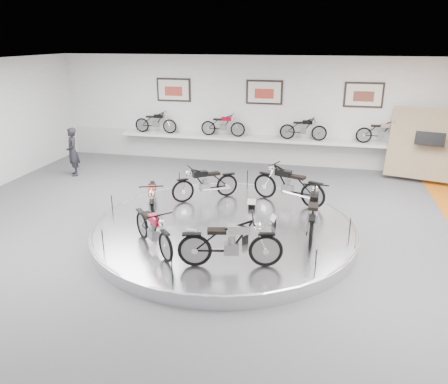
% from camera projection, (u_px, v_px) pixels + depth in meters
% --- Properties ---
extents(floor, '(16.00, 16.00, 0.00)m').
position_uv_depth(floor, '(221.00, 240.00, 10.49)').
color(floor, '#4E4E50').
rests_on(floor, ground).
extents(ceiling, '(16.00, 16.00, 0.00)m').
position_uv_depth(ceiling, '(221.00, 68.00, 9.15)').
color(ceiling, white).
rests_on(ceiling, wall_back).
extents(wall_back, '(16.00, 0.00, 16.00)m').
position_uv_depth(wall_back, '(264.00, 111.00, 16.25)').
color(wall_back, white).
rests_on(wall_back, floor).
extents(dado_band, '(15.68, 0.04, 1.10)m').
position_uv_depth(dado_band, '(263.00, 149.00, 16.72)').
color(dado_band, '#BCBCBA').
rests_on(dado_band, floor).
extents(display_platform, '(6.40, 6.40, 0.30)m').
position_uv_depth(display_platform, '(224.00, 229.00, 10.72)').
color(display_platform, silver).
rests_on(display_platform, floor).
extents(platform_rim, '(6.40, 6.40, 0.10)m').
position_uv_depth(platform_rim, '(224.00, 225.00, 10.68)').
color(platform_rim, '#B2B2BA').
rests_on(platform_rim, display_platform).
extents(shelf, '(11.00, 0.55, 0.10)m').
position_uv_depth(shelf, '(262.00, 139.00, 16.31)').
color(shelf, silver).
rests_on(shelf, wall_back).
extents(poster_left, '(1.35, 0.06, 0.88)m').
position_uv_depth(poster_left, '(174.00, 90.00, 16.72)').
color(poster_left, beige).
rests_on(poster_left, wall_back).
extents(poster_center, '(1.35, 0.06, 0.88)m').
position_uv_depth(poster_center, '(264.00, 92.00, 15.98)').
color(poster_center, beige).
rests_on(poster_center, wall_back).
extents(poster_right, '(1.35, 0.06, 0.88)m').
position_uv_depth(poster_right, '(364.00, 95.00, 15.25)').
color(poster_right, beige).
rests_on(poster_right, wall_back).
extents(display_panel, '(2.56, 1.52, 2.30)m').
position_uv_depth(display_panel, '(427.00, 144.00, 14.51)').
color(display_panel, '#8F7C5B').
rests_on(display_panel, floor).
extents(shelf_bike_a, '(1.22, 0.43, 0.73)m').
position_uv_depth(shelf_bike_a, '(156.00, 124.00, 17.05)').
color(shelf_bike_a, black).
rests_on(shelf_bike_a, shelf).
extents(shelf_bike_b, '(1.22, 0.43, 0.73)m').
position_uv_depth(shelf_bike_b, '(223.00, 127.00, 16.49)').
color(shelf_bike_b, maroon).
rests_on(shelf_bike_b, shelf).
extents(shelf_bike_c, '(1.22, 0.43, 0.73)m').
position_uv_depth(shelf_bike_c, '(303.00, 130.00, 15.86)').
color(shelf_bike_c, black).
rests_on(shelf_bike_c, shelf).
extents(shelf_bike_d, '(1.22, 0.43, 0.73)m').
position_uv_depth(shelf_bike_d, '(381.00, 134.00, 15.30)').
color(shelf_bike_d, silver).
rests_on(shelf_bike_d, shelf).
extents(bike_a, '(1.92, 1.24, 1.06)m').
position_uv_depth(bike_a, '(289.00, 184.00, 11.84)').
color(bike_a, black).
rests_on(bike_a, display_platform).
extents(bike_b, '(1.68, 1.44, 0.97)m').
position_uv_depth(bike_b, '(205.00, 183.00, 12.13)').
color(bike_b, black).
rests_on(bike_b, display_platform).
extents(bike_c, '(1.17, 1.79, 1.00)m').
position_uv_depth(bike_c, '(152.00, 199.00, 10.86)').
color(bike_c, red).
rests_on(bike_c, display_platform).
extents(bike_d, '(1.53, 1.55, 0.95)m').
position_uv_depth(bike_d, '(153.00, 229.00, 9.25)').
color(bike_d, maroon).
rests_on(bike_d, display_platform).
extents(bike_e, '(1.85, 0.98, 1.04)m').
position_uv_depth(bike_e, '(230.00, 243.00, 8.52)').
color(bike_e, silver).
rests_on(bike_e, display_platform).
extents(bike_f, '(0.66, 1.84, 1.08)m').
position_uv_depth(bike_f, '(313.00, 213.00, 9.93)').
color(bike_f, black).
rests_on(bike_f, display_platform).
extents(visitor, '(0.70, 0.73, 1.69)m').
position_uv_depth(visitor, '(73.00, 152.00, 15.17)').
color(visitor, black).
rests_on(visitor, floor).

